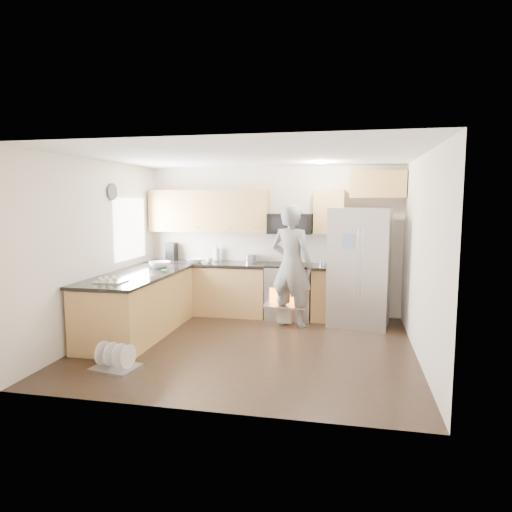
% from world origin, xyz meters
% --- Properties ---
extents(ground, '(4.50, 4.50, 0.00)m').
position_xyz_m(ground, '(0.00, 0.00, 0.00)').
color(ground, black).
rests_on(ground, ground).
extents(room_shell, '(4.54, 4.04, 2.62)m').
position_xyz_m(room_shell, '(-0.04, 0.02, 1.67)').
color(room_shell, white).
rests_on(room_shell, ground).
extents(back_cabinet_run, '(4.45, 0.64, 2.50)m').
position_xyz_m(back_cabinet_run, '(-0.58, 1.75, 0.96)').
color(back_cabinet_run, tan).
rests_on(back_cabinet_run, ground).
extents(peninsula, '(0.96, 2.36, 1.03)m').
position_xyz_m(peninsula, '(-1.75, 0.25, 0.46)').
color(peninsula, tan).
rests_on(peninsula, ground).
extents(stove_range, '(0.76, 0.97, 1.79)m').
position_xyz_m(stove_range, '(0.35, 1.69, 0.68)').
color(stove_range, '#B7B7BC').
rests_on(stove_range, ground).
extents(refrigerator, '(1.02, 0.85, 1.90)m').
position_xyz_m(refrigerator, '(1.52, 1.45, 0.95)').
color(refrigerator, '#B7B7BC').
rests_on(refrigerator, ground).
extents(person, '(0.84, 0.69, 1.96)m').
position_xyz_m(person, '(0.45, 1.20, 0.98)').
color(person, gray).
rests_on(person, ground).
extents(dish_rack, '(0.58, 0.50, 0.32)m').
position_xyz_m(dish_rack, '(-1.37, -1.15, 0.09)').
color(dish_rack, '#B7B7BC').
rests_on(dish_rack, ground).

